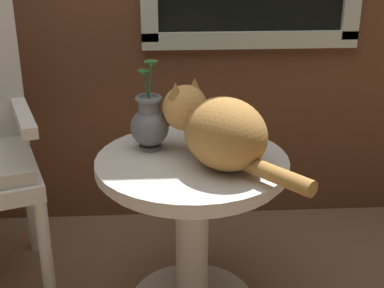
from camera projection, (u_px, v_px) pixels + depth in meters
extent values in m
cube|color=beige|center=(250.00, 40.00, 2.27)|extent=(0.91, 0.03, 0.07)
cylinder|color=silver|center=(192.00, 237.00, 1.85)|extent=(0.11, 0.11, 0.52)
cylinder|color=silver|center=(192.00, 163.00, 1.74)|extent=(0.62, 0.62, 0.03)
torus|color=silver|center=(192.00, 171.00, 1.75)|extent=(0.60, 0.60, 0.02)
cylinder|color=silver|center=(46.00, 254.00, 1.89)|extent=(0.04, 0.04, 0.42)
cylinder|color=silver|center=(31.00, 205.00, 2.22)|extent=(0.04, 0.04, 0.42)
cube|color=silver|center=(23.00, 116.00, 1.88)|extent=(0.18, 0.39, 0.04)
ellipsoid|color=#AD7A3D|center=(225.00, 134.00, 1.63)|extent=(0.35, 0.35, 0.22)
sphere|color=#E2A356|center=(185.00, 108.00, 1.73)|extent=(0.15, 0.15, 0.15)
cone|color=#AD7A3D|center=(195.00, 85.00, 1.73)|extent=(0.05, 0.05, 0.05)
cone|color=#AD7A3D|center=(176.00, 90.00, 1.68)|extent=(0.05, 0.05, 0.05)
cylinder|color=#AD7A3D|center=(276.00, 175.00, 1.52)|extent=(0.20, 0.22, 0.05)
cylinder|color=slate|center=(150.00, 147.00, 1.81)|extent=(0.08, 0.08, 0.01)
ellipsoid|color=slate|center=(150.00, 127.00, 1.78)|extent=(0.13, 0.13, 0.13)
cylinder|color=slate|center=(149.00, 106.00, 1.75)|extent=(0.07, 0.07, 0.05)
torus|color=slate|center=(149.00, 98.00, 1.74)|extent=(0.09, 0.09, 0.02)
cylinder|color=#2D662D|center=(146.00, 86.00, 1.74)|extent=(0.02, 0.02, 0.08)
cone|color=#2D662D|center=(144.00, 73.00, 1.73)|extent=(0.04, 0.04, 0.02)
cylinder|color=#2D662D|center=(150.00, 81.00, 1.75)|extent=(0.02, 0.05, 0.10)
cone|color=#2D662D|center=(151.00, 65.00, 1.75)|extent=(0.04, 0.04, 0.02)
cylinder|color=#2D662D|center=(150.00, 81.00, 1.71)|extent=(0.02, 0.02, 0.12)
cone|color=#2D662D|center=(151.00, 64.00, 1.68)|extent=(0.04, 0.04, 0.02)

